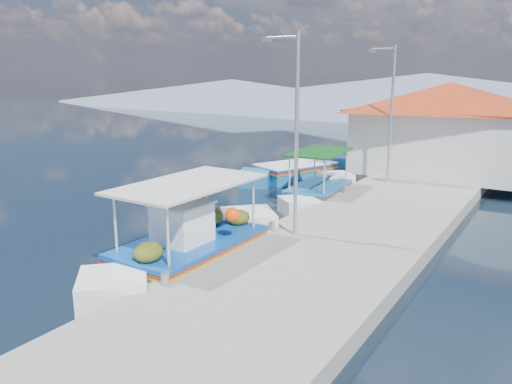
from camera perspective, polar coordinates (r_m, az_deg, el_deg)
The scene contains 9 objects.
ground at distance 17.04m, azimuth -12.85°, elevation -5.49°, with size 160.00×160.00×0.00m, color black.
quay at distance 18.93m, azimuth 13.49°, elevation -2.82°, with size 5.00×44.00×0.50m, color gray.
bollards at distance 18.90m, azimuth 6.79°, elevation -1.32°, with size 0.20×17.20×0.30m.
main_caique at distance 14.76m, azimuth -7.12°, elevation -6.09°, with size 2.45×8.12×2.67m.
caique_green_canopy at distance 21.95m, azimuth 7.10°, elevation -0.05°, with size 2.24×6.36×2.39m.
caique_blue_hull at distance 26.20m, azimuth 4.45°, elevation 2.16°, with size 3.90×6.57×1.27m.
harbor_building at distance 26.99m, azimuth 20.60°, elevation 6.91°, with size 10.49×10.49×4.40m.
lamp_post_near at distance 15.14m, azimuth 4.25°, elevation 7.44°, with size 1.21×0.14×6.00m.
lamp_post_far at distance 23.46m, azimuth 14.70°, elevation 9.12°, with size 1.21×0.14×6.00m.
Camera 1 is at (11.52, -11.33, 5.39)m, focal length 35.81 mm.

